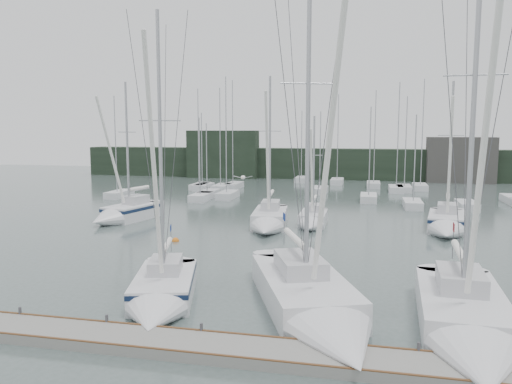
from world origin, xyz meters
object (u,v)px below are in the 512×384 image
at_px(sailboat_near_right, 469,329).
at_px(buoy_a, 286,255).
at_px(sailboat_near_left, 161,296).
at_px(sailboat_mid_c, 312,221).
at_px(sailboat_mid_b, 268,222).
at_px(sailboat_near_center, 318,310).
at_px(sailboat_mid_d, 447,225).
at_px(buoy_c, 175,241).
at_px(sailboat_mid_a, 122,214).

bearing_deg(sailboat_near_right, buoy_a, 129.76).
height_order(sailboat_near_left, sailboat_mid_c, sailboat_near_left).
xyz_separation_m(sailboat_near_right, buoy_a, (-8.92, 11.88, -0.64)).
bearing_deg(sailboat_mid_b, buoy_a, -77.85).
bearing_deg(sailboat_near_left, sailboat_mid_c, 61.50).
relative_size(sailboat_near_center, sailboat_near_right, 1.00).
xyz_separation_m(sailboat_near_center, sailboat_mid_b, (-5.95, 19.41, -0.01)).
bearing_deg(buoy_a, sailboat_mid_d, 41.43).
xyz_separation_m(sailboat_mid_d, buoy_c, (-19.83, -7.57, -0.65)).
bearing_deg(sailboat_mid_b, sailboat_mid_c, 20.24).
distance_m(sailboat_near_left, sailboat_near_center, 7.20).
distance_m(sailboat_near_right, sailboat_mid_d, 21.97).
height_order(sailboat_near_left, sailboat_near_center, sailboat_near_center).
relative_size(sailboat_near_center, buoy_a, 30.13).
height_order(sailboat_near_center, sailboat_mid_c, sailboat_near_center).
height_order(sailboat_near_left, sailboat_mid_d, sailboat_near_left).
bearing_deg(sailboat_near_left, buoy_a, 53.60).
xyz_separation_m(sailboat_mid_c, buoy_c, (-9.16, -7.57, -0.52)).
height_order(sailboat_near_left, sailboat_mid_b, sailboat_near_left).
xyz_separation_m(sailboat_mid_a, sailboat_mid_b, (13.32, -0.51, -0.06)).
bearing_deg(buoy_c, sailboat_near_left, -70.95).
xyz_separation_m(sailboat_mid_c, buoy_a, (-0.61, -9.96, -0.52)).
bearing_deg(sailboat_mid_d, sailboat_near_center, -102.52).
bearing_deg(sailboat_mid_d, buoy_c, -150.62).
bearing_deg(sailboat_mid_b, buoy_c, -140.91).
distance_m(sailboat_near_right, sailboat_mid_a, 32.43).
height_order(sailboat_near_right, sailboat_mid_b, sailboat_near_right).
xyz_separation_m(sailboat_near_left, sailboat_mid_b, (1.24, 18.99, 0.04)).
bearing_deg(buoy_a, buoy_c, 164.38).
bearing_deg(sailboat_mid_d, sailboat_near_right, -87.69).
bearing_deg(sailboat_near_left, sailboat_mid_d, 37.63).
relative_size(sailboat_mid_b, sailboat_mid_c, 1.34).
height_order(sailboat_near_center, sailboat_mid_b, sailboat_near_center).
bearing_deg(sailboat_near_right, sailboat_mid_c, 113.69).
relative_size(sailboat_near_left, sailboat_near_right, 0.83).
xyz_separation_m(sailboat_mid_b, sailboat_mid_d, (14.06, 1.70, 0.03)).
height_order(sailboat_mid_a, sailboat_mid_c, sailboat_mid_a).
distance_m(sailboat_near_left, sailboat_near_right, 12.98).
xyz_separation_m(sailboat_mid_a, buoy_a, (16.09, -8.77, -0.68)).
distance_m(sailboat_near_left, buoy_c, 13.89).
bearing_deg(sailboat_mid_c, sailboat_mid_d, -0.60).
height_order(sailboat_mid_a, buoy_c, sailboat_mid_a).
bearing_deg(sailboat_mid_a, buoy_a, -15.82).
relative_size(sailboat_near_center, sailboat_mid_b, 1.29).
bearing_deg(sailboat_near_right, sailboat_near_left, 177.79).
relative_size(sailboat_near_center, sailboat_mid_c, 1.73).
height_order(sailboat_mid_c, sailboat_mid_d, sailboat_mid_d).
relative_size(sailboat_mid_c, buoy_a, 17.37).
xyz_separation_m(sailboat_mid_a, buoy_c, (7.55, -6.38, -0.68)).
distance_m(sailboat_near_left, buoy_a, 11.47).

